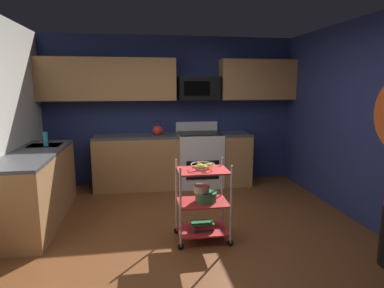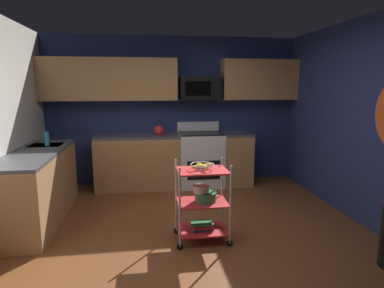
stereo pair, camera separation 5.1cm
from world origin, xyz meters
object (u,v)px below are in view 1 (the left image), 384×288
Objects in this scene: oven_range at (199,158)px; dish_soap_bottle at (45,139)px; fruit_bowl at (203,166)px; mixing_bowl_small at (202,188)px; microwave at (198,88)px; book_stack at (202,225)px; mixing_bowl_large at (206,196)px; kettle at (158,130)px; rolling_cart at (203,202)px.

dish_soap_bottle is (-2.32, -0.84, 0.54)m from oven_range.
mixing_bowl_small is at bearing -135.45° from fruit_bowl.
microwave is 2.66× the size of book_stack.
dish_soap_bottle is (-1.96, 1.29, 0.40)m from mixing_bowl_small.
oven_range is at bearing 80.75° from book_stack.
mixing_bowl_large is at bearing -0.00° from fruit_bowl.
fruit_bowl is at bearing 172.87° from book_stack.
oven_range is 1.23m from microwave.
microwave is at bearing 8.53° from kettle.
book_stack is (0.00, -0.00, -0.28)m from rolling_cart.
mixing_bowl_small is at bearing -99.56° from oven_range.
fruit_bowl is 0.36m from mixing_bowl_large.
fruit_bowl is at bearing -79.77° from kettle.
kettle is 1.80m from dish_soap_bottle.
mixing_bowl_large is at bearing 0.00° from rolling_cart.
mixing_bowl_small is 0.45m from book_stack.
fruit_bowl reaches higher than mixing_bowl_small.
oven_range reaches higher than rolling_cart.
oven_range is 2.18m from fruit_bowl.
microwave reaches higher than fruit_bowl.
fruit_bowl is 1.03× the size of kettle.
book_stack is at bearing 44.55° from mixing_bowl_small.
microwave reaches higher than dish_soap_bottle.
dish_soap_bottle reaches higher than mixing_bowl_large.
mixing_bowl_small is (-0.05, -0.01, 0.10)m from mixing_bowl_large.
microwave is 3.50× the size of dish_soap_bottle.
mixing_bowl_large is 1.26× the size of dish_soap_bottle.
rolling_cart is 3.63× the size of mixing_bowl_large.
mixing_bowl_small is 0.91× the size of dish_soap_bottle.
microwave reaches higher than book_stack.
kettle is at bearing 27.56° from dish_soap_bottle.
book_stack is at bearing -90.00° from rolling_cart.
mixing_bowl_small is at bearing -135.45° from book_stack.
mixing_bowl_small reaches higher than mixing_bowl_large.
rolling_cart is at bearing 90.00° from book_stack.
rolling_cart is 2.21m from kettle.
kettle reaches higher than rolling_cart.
mixing_bowl_large is at bearing -78.77° from kettle.
rolling_cart is at bearing -98.81° from microwave.
microwave is at bearing 82.15° from mixing_bowl_large.
mixing_bowl_large is 0.11m from mixing_bowl_small.
book_stack is 2.50m from dish_soap_bottle.
mixing_bowl_large is 1.38× the size of mixing_bowl_small.
rolling_cart is 5.03× the size of mixing_bowl_small.
mixing_bowl_large is at bearing -98.25° from oven_range.
rolling_cart is at bearing -5.36° from fruit_bowl.
kettle is at bearing -179.69° from oven_range.
mixing_bowl_large reaches higher than book_stack.
mixing_bowl_small is 2.19m from kettle.
book_stack is at bearing -180.00° from mixing_bowl_large.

